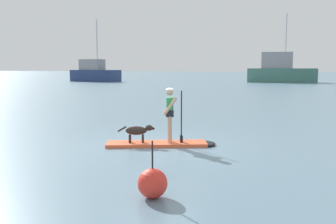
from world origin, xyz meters
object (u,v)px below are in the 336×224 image
Objects in this scene: dog at (138,131)px; moored_boat_center at (95,73)px; person_paddler at (170,111)px; moored_boat_far_starboard at (280,71)px; paddleboard at (164,144)px; marker_buoy at (153,183)px.

dog is 53.59m from moored_boat_center.
dog is 0.10× the size of moored_boat_center.
moored_boat_center is at bearing 123.09° from person_paddler.
person_paddler is 53.75m from moored_boat_center.
person_paddler is 51.65m from moored_boat_far_starboard.
dog is (-0.72, -0.30, 0.40)m from paddleboard.
dog is 4.60m from marker_buoy.
moored_boat_far_starboard is (29.31, 6.61, 0.36)m from moored_boat_center.
moored_boat_center is 0.95× the size of moored_boat_far_starboard.
person_paddler is 0.16× the size of moored_boat_center.
marker_buoy reaches higher than dog.
paddleboard is at bearing 22.62° from dog.
person_paddler is 4.68m from marker_buoy.
paddleboard is at bearing -90.14° from moored_boat_far_starboard.
moored_boat_far_starboard reaches higher than paddleboard.
person_paddler is at bearing 22.62° from paddleboard.
moored_boat_far_starboard is 10.31× the size of marker_buoy.
paddleboard is 1.00m from person_paddler.
moored_boat_center reaches higher than paddleboard.
paddleboard is 53.73m from moored_boat_center.
moored_boat_far_starboard reaches higher than moored_boat_center.
moored_boat_far_starboard is (0.13, 51.71, 1.72)m from paddleboard.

